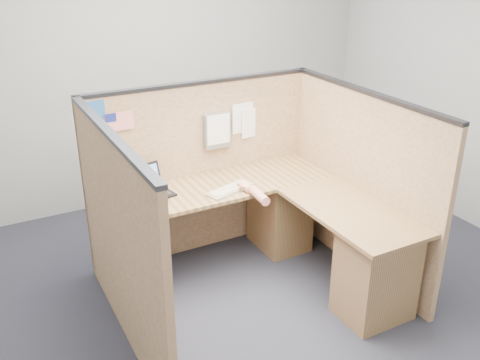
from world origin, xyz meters
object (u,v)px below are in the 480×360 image
keyboard (230,189)px  mouse (245,188)px  l_desk (262,236)px  laptop (151,187)px

keyboard → mouse: 0.12m
l_desk → laptop: laptop is taller
l_desk → laptop: size_ratio=5.67×
l_desk → keyboard: size_ratio=4.47×
mouse → laptop: bearing=156.7°
mouse → keyboard: bearing=158.1°
keyboard → mouse: size_ratio=4.04×
laptop → keyboard: (0.58, -0.25, -0.04)m
keyboard → mouse: mouse is taller
l_desk → mouse: (-0.05, 0.20, 0.36)m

